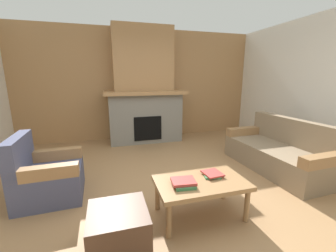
{
  "coord_description": "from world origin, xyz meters",
  "views": [
    {
      "loc": [
        -0.89,
        -2.51,
        1.55
      ],
      "look_at": [
        0.05,
        0.72,
        0.77
      ],
      "focal_mm": 22.76,
      "sensor_mm": 36.0,
      "label": 1
    }
  ],
  "objects_px": {
    "couch": "(279,153)",
    "coffee_table": "(201,185)",
    "armchair": "(46,176)",
    "ottoman": "(119,230)",
    "fireplace": "(144,93)"
  },
  "relations": [
    {
      "from": "couch",
      "to": "ottoman",
      "type": "distance_m",
      "value": 2.95
    },
    {
      "from": "coffee_table",
      "to": "armchair",
      "type": "bearing_deg",
      "value": 152.81
    },
    {
      "from": "armchair",
      "to": "ottoman",
      "type": "relative_size",
      "value": 1.63
    },
    {
      "from": "armchair",
      "to": "ottoman",
      "type": "height_order",
      "value": "armchair"
    },
    {
      "from": "couch",
      "to": "coffee_table",
      "type": "bearing_deg",
      "value": -156.37
    },
    {
      "from": "coffee_table",
      "to": "ottoman",
      "type": "xyz_separation_m",
      "value": [
        -0.92,
        -0.26,
        -0.18
      ]
    },
    {
      "from": "coffee_table",
      "to": "fireplace",
      "type": "bearing_deg",
      "value": 91.11
    },
    {
      "from": "armchair",
      "to": "ottoman",
      "type": "bearing_deg",
      "value": -53.98
    },
    {
      "from": "fireplace",
      "to": "ottoman",
      "type": "xyz_separation_m",
      "value": [
        -0.85,
        -3.42,
        -0.96
      ]
    },
    {
      "from": "fireplace",
      "to": "armchair",
      "type": "height_order",
      "value": "fireplace"
    },
    {
      "from": "fireplace",
      "to": "ottoman",
      "type": "relative_size",
      "value": 5.19
    },
    {
      "from": "fireplace",
      "to": "couch",
      "type": "bearing_deg",
      "value": -51.21
    },
    {
      "from": "fireplace",
      "to": "armchair",
      "type": "relative_size",
      "value": 3.18
    },
    {
      "from": "ottoman",
      "to": "fireplace",
      "type": "bearing_deg",
      "value": 75.96
    },
    {
      "from": "fireplace",
      "to": "coffee_table",
      "type": "relative_size",
      "value": 2.7
    }
  ]
}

